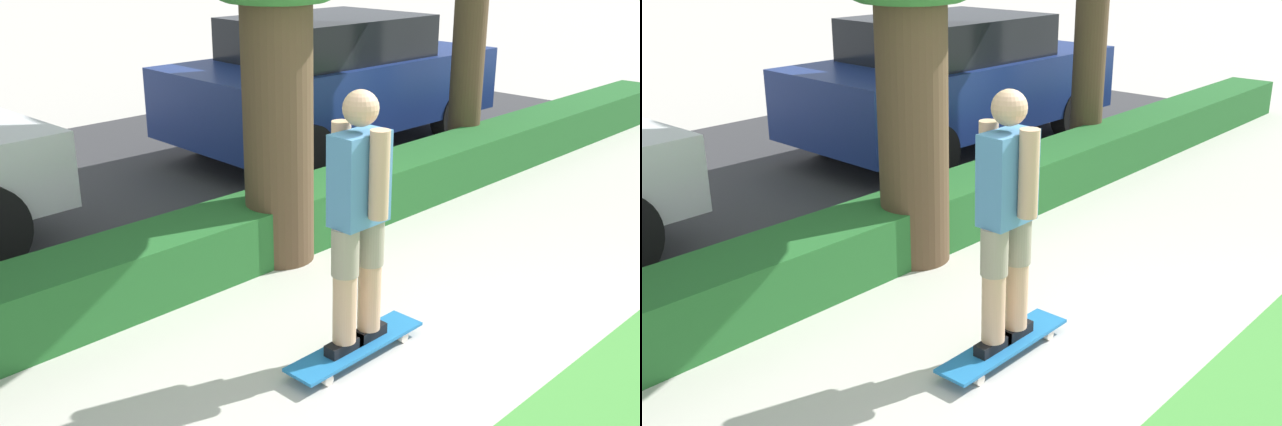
{
  "view_description": "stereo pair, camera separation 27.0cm",
  "coord_description": "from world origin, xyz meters",
  "views": [
    {
      "loc": [
        -3.51,
        -2.68,
        2.43
      ],
      "look_at": [
        -0.2,
        0.6,
        0.71
      ],
      "focal_mm": 42.0,
      "sensor_mm": 36.0,
      "label": 1
    },
    {
      "loc": [
        -3.69,
        -2.49,
        2.43
      ],
      "look_at": [
        -0.2,
        0.6,
        0.71
      ],
      "focal_mm": 42.0,
      "sensor_mm": 36.0,
      "label": 2
    }
  ],
  "objects": [
    {
      "name": "ground_plane",
      "position": [
        0.0,
        0.0,
        0.0
      ],
      "size": [
        60.0,
        60.0,
        0.0
      ],
      "primitive_type": "plane",
      "color": "#BCB7AD"
    },
    {
      "name": "street_asphalt",
      "position": [
        0.0,
        4.2,
        0.0
      ],
      "size": [
        14.85,
        5.0,
        0.01
      ],
      "color": "#38383A",
      "rests_on": "ground_plane"
    },
    {
      "name": "hedge_row",
      "position": [
        0.0,
        1.6,
        0.23
      ],
      "size": [
        14.85,
        0.6,
        0.47
      ],
      "color": "#236028",
      "rests_on": "ground_plane"
    },
    {
      "name": "skateboard",
      "position": [
        -0.5,
        -0.01,
        0.07
      ],
      "size": [
        1.02,
        0.24,
        0.09
      ],
      "color": "#1E6BAD",
      "rests_on": "ground_plane"
    },
    {
      "name": "skater_person",
      "position": [
        -0.5,
        -0.01,
        0.92
      ],
      "size": [
        0.48,
        0.4,
        1.57
      ],
      "color": "black",
      "rests_on": "skateboard"
    },
    {
      "name": "parked_car_middle",
      "position": [
        2.98,
        3.53,
        0.82
      ],
      "size": [
        4.19,
        1.89,
        1.58
      ],
      "rotation": [
        0.0,
        0.0,
        -0.02
      ],
      "color": "navy",
      "rests_on": "ground_plane"
    }
  ]
}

